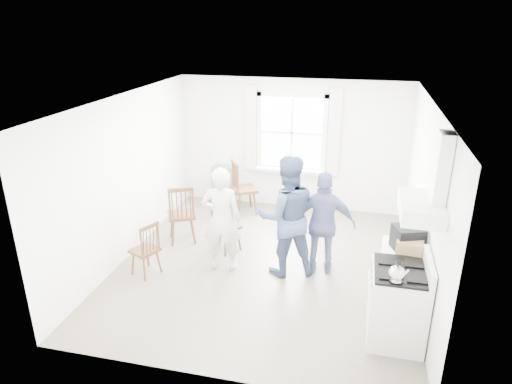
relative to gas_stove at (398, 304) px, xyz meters
name	(u,v)px	position (x,y,z in m)	size (l,w,h in m)	color
room_shell	(265,188)	(-1.91, 1.35, 0.82)	(4.62, 5.12, 2.64)	#796C5D
window_assembly	(292,138)	(-1.91, 3.80, 0.98)	(1.88, 0.24, 1.70)	white
range_hood	(428,195)	(0.16, 0.00, 1.42)	(0.45, 0.76, 0.94)	white
shelf_unit	(223,185)	(-3.31, 3.68, -0.08)	(0.40, 0.30, 0.80)	gray
gas_stove	(398,304)	(0.00, 0.00, 0.00)	(0.68, 0.76, 1.12)	white
kettle	(397,274)	(-0.08, -0.27, 0.56)	(0.19, 0.19, 0.27)	silver
low_cabinet	(400,276)	(0.07, 0.70, -0.03)	(0.50, 0.55, 0.90)	white
stereo_stack	(408,238)	(0.10, 0.62, 0.57)	(0.44, 0.42, 0.32)	black
cardboard_box	(409,248)	(0.11, 0.47, 0.52)	(0.32, 0.23, 0.20)	#A78451
windsor_chair_a	(181,209)	(-3.44, 1.75, 0.16)	(0.59, 0.59, 1.06)	#4B2B18
windsor_chair_b	(221,220)	(-2.70, 1.62, 0.09)	(0.54, 0.54, 0.94)	#4B2B18
windsor_chair_c	(148,244)	(-3.54, 0.64, 0.05)	(0.48, 0.48, 0.87)	#4B2B18
person_left	(221,220)	(-2.53, 1.11, 0.34)	(0.60, 0.60, 1.66)	silver
person_mid	(287,216)	(-1.56, 1.23, 0.45)	(0.90, 0.90, 1.86)	#3E4F74
person_right	(324,224)	(-1.02, 1.36, 0.32)	(0.94, 0.94, 1.61)	navy
potted_plant	(286,161)	(-2.00, 3.71, 0.52)	(0.17, 0.17, 0.31)	#377D3B
windsor_chair_d	(239,182)	(-2.84, 3.24, 0.17)	(0.61, 0.61, 1.08)	#4B2B18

